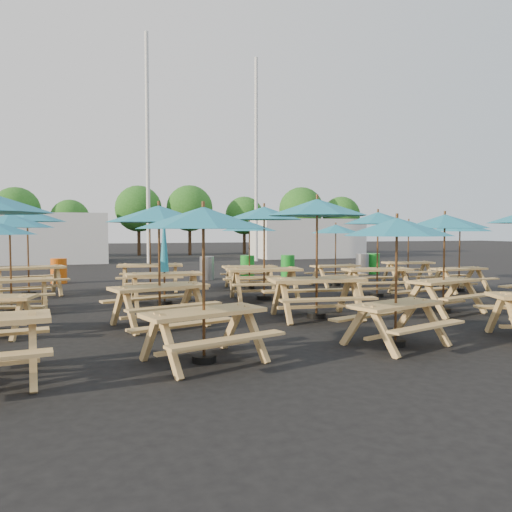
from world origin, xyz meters
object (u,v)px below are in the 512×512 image
object	(u,v)px
picnic_unit_2	(10,227)
picnic_unit_15	(336,233)
picnic_unit_5	(159,222)
picnic_unit_10	(264,219)
picnic_unit_19	(409,229)
waste_bin_0	(59,271)
picnic_unit_18	(460,231)
picnic_unit_13	(445,228)
waste_bin_5	(373,264)
picnic_unit_4	(203,228)
picnic_unit_8	(397,235)
picnic_unit_6	(164,266)
picnic_unit_9	(317,215)
picnic_unit_7	(150,222)
waste_bin_2	(247,266)
waste_bin_4	(362,264)
waste_bin_1	(207,268)
picnic_unit_11	(249,230)
picnic_unit_3	(27,221)
waste_bin_3	(288,266)

from	to	relation	value
picnic_unit_2	picnic_unit_15	size ratio (longest dim) A/B	1.09
picnic_unit_5	picnic_unit_10	bearing A→B (deg)	25.36
picnic_unit_19	waste_bin_0	size ratio (longest dim) A/B	2.53
picnic_unit_18	picnic_unit_19	world-z (taller)	picnic_unit_19
picnic_unit_13	waste_bin_5	size ratio (longest dim) A/B	2.68
picnic_unit_4	picnic_unit_8	bearing A→B (deg)	-17.12
picnic_unit_6	picnic_unit_9	xyz separation A→B (m)	(2.85, -2.82, 1.20)
picnic_unit_19	picnic_unit_7	bearing A→B (deg)	-174.27
picnic_unit_9	picnic_unit_19	bearing A→B (deg)	47.37
waste_bin_2	picnic_unit_5	bearing A→B (deg)	-116.07
picnic_unit_19	waste_bin_5	xyz separation A→B (m)	(0.63, 3.47, -1.46)
waste_bin_4	picnic_unit_19	bearing A→B (deg)	-90.85
picnic_unit_13	picnic_unit_18	xyz separation A→B (m)	(3.00, 3.15, -0.08)
waste_bin_1	picnic_unit_10	bearing A→B (deg)	-86.21
picnic_unit_2	picnic_unit_7	size ratio (longest dim) A/B	0.92
picnic_unit_9	waste_bin_4	world-z (taller)	picnic_unit_9
waste_bin_1	picnic_unit_19	bearing A→B (deg)	-25.73
picnic_unit_11	waste_bin_2	size ratio (longest dim) A/B	2.47
picnic_unit_13	picnic_unit_19	bearing A→B (deg)	46.98
picnic_unit_8	picnic_unit_13	world-z (taller)	picnic_unit_13
picnic_unit_5	picnic_unit_11	xyz separation A→B (m)	(3.43, 5.47, -0.18)
picnic_unit_8	waste_bin_4	size ratio (longest dim) A/B	2.56
picnic_unit_18	picnic_unit_3	bearing A→B (deg)	161.93
picnic_unit_5	picnic_unit_9	xyz separation A→B (m)	(3.27, -0.10, 0.15)
waste_bin_1	waste_bin_4	size ratio (longest dim) A/B	1.00
picnic_unit_5	picnic_unit_6	world-z (taller)	picnic_unit_6
picnic_unit_11	picnic_unit_8	bearing A→B (deg)	-85.03
picnic_unit_9	waste_bin_5	distance (m)	11.36
waste_bin_3	picnic_unit_6	bearing A→B (deg)	-132.79
picnic_unit_3	picnic_unit_10	bearing A→B (deg)	-38.01
picnic_unit_18	picnic_unit_19	size ratio (longest dim) A/B	0.97
picnic_unit_2	picnic_unit_9	bearing A→B (deg)	-31.90
picnic_unit_9	picnic_unit_13	xyz separation A→B (m)	(3.02, -0.22, -0.26)
picnic_unit_19	picnic_unit_8	bearing A→B (deg)	-118.26
picnic_unit_8	waste_bin_4	distance (m)	13.08
picnic_unit_15	waste_bin_5	bearing A→B (deg)	39.69
picnic_unit_9	picnic_unit_10	distance (m)	3.00
picnic_unit_13	waste_bin_5	world-z (taller)	picnic_unit_13
picnic_unit_3	picnic_unit_15	distance (m)	9.47
picnic_unit_18	waste_bin_3	world-z (taller)	picnic_unit_18
picnic_unit_4	waste_bin_4	bearing A→B (deg)	33.94
picnic_unit_9	waste_bin_1	size ratio (longest dim) A/B	2.91
picnic_unit_6	picnic_unit_19	xyz separation A→B (m)	(8.87, 2.75, 0.91)
waste_bin_0	picnic_unit_2	bearing A→B (deg)	-94.77
picnic_unit_2	waste_bin_4	world-z (taller)	picnic_unit_2
picnic_unit_4	waste_bin_1	distance (m)	11.86
picnic_unit_3	picnic_unit_11	size ratio (longest dim) A/B	1.18
picnic_unit_5	picnic_unit_10	xyz separation A→B (m)	(3.08, 2.90, 0.13)
picnic_unit_3	picnic_unit_6	world-z (taller)	picnic_unit_3
picnic_unit_4	picnic_unit_7	xyz separation A→B (m)	(0.04, 8.54, 0.22)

